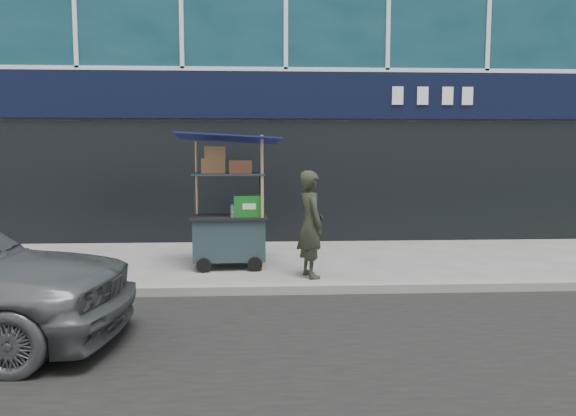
{
  "coord_description": "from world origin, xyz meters",
  "views": [
    {
      "loc": [
        -0.56,
        -7.25,
        1.86
      ],
      "look_at": [
        -0.1,
        1.2,
        0.96
      ],
      "focal_mm": 35.0,
      "sensor_mm": 36.0,
      "label": 1
    }
  ],
  "objects": [
    {
      "name": "ground",
      "position": [
        0.0,
        0.0,
        0.0
      ],
      "size": [
        80.0,
        80.0,
        0.0
      ],
      "primitive_type": "plane",
      "color": "slate",
      "rests_on": "ground"
    },
    {
      "name": "curb",
      "position": [
        0.0,
        -0.2,
        0.06
      ],
      "size": [
        80.0,
        0.18,
        0.12
      ],
      "primitive_type": "cube",
      "color": "gray",
      "rests_on": "ground"
    },
    {
      "name": "vendor_cart",
      "position": [
        -1.0,
        1.46,
        0.74
      ],
      "size": [
        1.62,
        1.18,
        2.11
      ],
      "rotation": [
        0.0,
        0.0,
        0.05
      ],
      "color": "#19282C",
      "rests_on": "ground"
    },
    {
      "name": "vendor_man",
      "position": [
        0.2,
        0.75,
        0.78
      ],
      "size": [
        0.52,
        0.65,
        1.55
      ],
      "primitive_type": "imported",
      "rotation": [
        0.0,
        0.0,
        1.86
      ],
      "color": "#25291E",
      "rests_on": "ground"
    }
  ]
}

